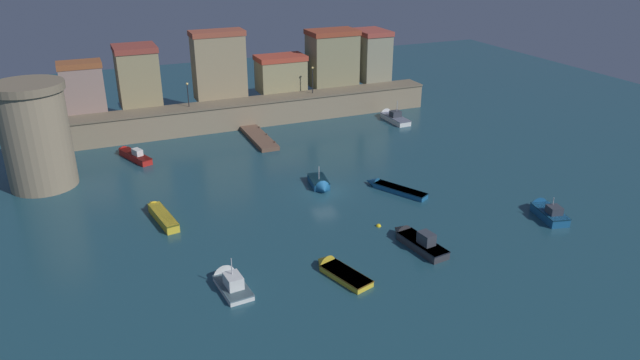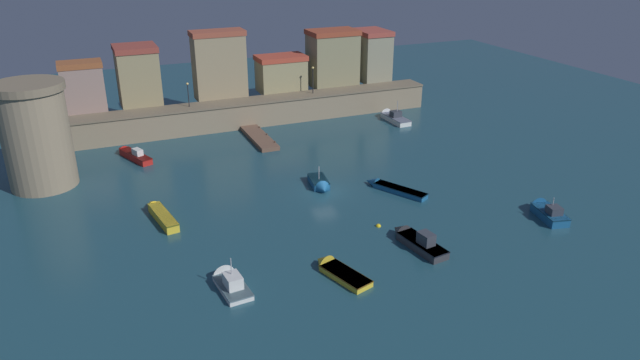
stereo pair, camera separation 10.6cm
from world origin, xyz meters
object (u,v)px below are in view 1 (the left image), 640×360
Objects in this scene: quay_lamp_1 at (312,76)px; moored_boat_3 at (392,116)px; moored_boat_5 at (546,210)px; moored_boat_2 at (320,184)px; mooring_buoy_0 at (378,226)px; quay_lamp_0 at (188,91)px; moored_boat_1 at (391,188)px; moored_boat_6 at (229,280)px; fortress_tower at (36,135)px; moored_boat_0 at (336,270)px; moored_boat_4 at (416,240)px; moored_boat_7 at (161,214)px; moored_boat_8 at (132,154)px.

moored_boat_3 is (9.84, -5.64, -5.54)m from quay_lamp_1.
moored_boat_5 is at bearing 175.88° from moored_boat_3.
moored_boat_2 is 10.25m from mooring_buoy_0.
mooring_buoy_0 is at bearing 17.32° from moored_boat_2.
quay_lamp_0 is 31.59m from moored_boat_1.
quay_lamp_1 is 0.56× the size of moored_boat_3.
quay_lamp_0 is at bearing -12.22° from moored_boat_6.
quay_lamp_1 is (35.50, 11.59, 0.40)m from fortress_tower.
moored_boat_3 reaches higher than moored_boat_0.
fortress_tower is 2.06× the size of moored_boat_5.
moored_boat_7 is (-19.37, 13.68, -0.05)m from moored_boat_4.
moored_boat_4 is at bearing -134.00° from moored_boat_7.
fortress_tower reaches higher than moored_boat_0.
moored_boat_4 is 23.72m from moored_boat_7.
quay_lamp_1 is at bearing -17.00° from moored_boat_4.
moored_boat_5 is at bearing -120.82° from moored_boat_7.
quay_lamp_0 is 0.55× the size of moored_boat_0.
quay_lamp_1 reaches higher than moored_boat_2.
moored_boat_7 is at bearing 160.30° from moored_boat_8.
moored_boat_1 is 1.03× the size of moored_boat_3.
quay_lamp_0 is 0.46× the size of moored_boat_8.
moored_boat_7 is 17.41m from moored_boat_8.
moored_boat_3 is at bearing 142.72° from moored_boat_2.
moored_boat_0 is 8.88m from mooring_buoy_0.
fortress_tower reaches higher than moored_boat_6.
moored_boat_3 is 0.96× the size of moored_boat_8.
moored_boat_6 is (-22.50, -37.65, -5.63)m from quay_lamp_1.
moored_boat_6 reaches higher than moored_boat_0.
quay_lamp_1 is 42.26m from moored_boat_0.
moored_boat_4 is 36.91m from moored_boat_8.
moored_boat_7 is (-33.75, 13.67, -0.06)m from moored_boat_5.
moored_boat_2 is 14.65m from moored_boat_4.
moored_boat_4 is at bearing 19.94° from moored_boat_2.
moored_boat_6 is at bearing -63.49° from fortress_tower.
moored_boat_2 is (8.69, -23.59, -5.28)m from quay_lamp_0.
moored_boat_6 is at bearing -176.21° from moored_boat_7.
quay_lamp_1 is (17.59, 0.00, 0.33)m from quay_lamp_0.
moored_boat_8 is 32.65m from mooring_buoy_0.
quay_lamp_1 is at bearing 24.95° from moored_boat_5.
moored_boat_0 is 1.12× the size of moored_boat_6.
mooring_buoy_0 is at bearing 147.11° from moored_boat_3.
fortress_tower is 22.92× the size of mooring_buoy_0.
moored_boat_4 is 0.91× the size of moored_boat_7.
moored_boat_0 is (21.23, -27.77, -5.33)m from fortress_tower.
moored_boat_5 is (8.26, -37.96, -5.50)m from quay_lamp_1.
moored_boat_5 is at bearing -163.10° from moored_boat_1.
moored_boat_4 reaches higher than moored_boat_8.
moored_boat_4 is 1.25× the size of moored_boat_6.
moored_boat_1 is 23.30m from moored_boat_7.
moored_boat_0 is at bearing 143.10° from moored_boat_3.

